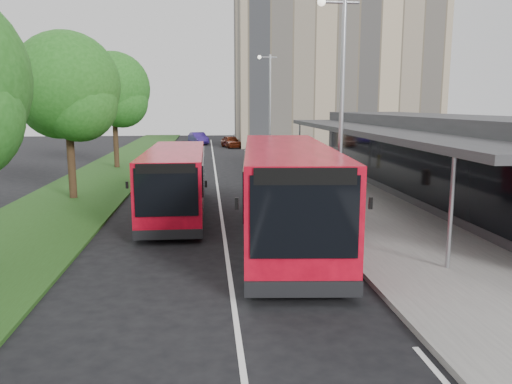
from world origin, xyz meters
TOP-DOWN VIEW (x-y plane):
  - ground at (0.00, 0.00)m, footprint 120.00×120.00m
  - pavement at (6.00, 20.00)m, footprint 5.00×80.00m
  - grass_verge at (-7.00, 20.00)m, footprint 5.00×80.00m
  - lane_centre_line at (0.00, 15.00)m, footprint 0.12×70.00m
  - kerb_dashes at (3.30, 19.00)m, footprint 0.12×56.00m
  - office_block at (14.00, 42.00)m, footprint 22.00×12.00m
  - station_building at (10.86, 8.00)m, footprint 7.70×26.00m
  - tree_mid at (-7.01, 9.05)m, footprint 4.92×4.92m
  - tree_far at (-7.01, 21.05)m, footprint 5.10×5.10m
  - lamp_post_near at (4.12, 2.00)m, footprint 1.44×0.28m
  - lamp_post_far at (4.12, 22.00)m, footprint 1.44×0.28m
  - bus_main at (2.06, 0.69)m, footprint 3.85×11.51m
  - bus_second at (-1.85, 5.23)m, footprint 2.60×9.57m
  - litter_bin at (5.37, 10.85)m, footprint 0.59×0.59m
  - bollard at (5.45, 18.42)m, footprint 0.16×0.16m
  - car_near at (2.05, 37.96)m, footprint 2.34×4.00m
  - car_far at (-1.52, 43.13)m, footprint 2.56×4.38m

SIDE VIEW (x-z plane):
  - ground at x=0.00m, z-range 0.00..0.00m
  - kerb_dashes at x=3.30m, z-range 0.00..0.01m
  - lane_centre_line at x=0.00m, z-range 0.00..0.01m
  - grass_verge at x=-7.00m, z-range 0.00..0.10m
  - pavement at x=6.00m, z-range 0.00..0.15m
  - litter_bin at x=5.37m, z-range 0.15..0.98m
  - bollard at x=5.45m, z-range 0.15..1.07m
  - car_near at x=2.05m, z-range 0.00..1.28m
  - car_far at x=-1.52m, z-range 0.00..1.36m
  - bus_second at x=-1.85m, z-range 0.04..2.74m
  - bus_main at x=2.06m, z-range 0.04..3.25m
  - station_building at x=10.86m, z-range 0.04..4.04m
  - lamp_post_near at x=4.12m, z-range 0.72..8.72m
  - lamp_post_far at x=4.12m, z-range 0.72..8.72m
  - tree_mid at x=-7.01m, z-range 1.15..9.05m
  - tree_far at x=-7.01m, z-range 1.20..9.40m
  - office_block at x=14.00m, z-range 0.00..18.00m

